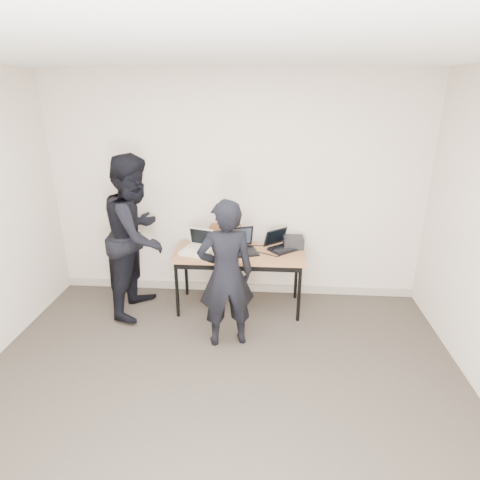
# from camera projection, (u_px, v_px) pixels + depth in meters

# --- Properties ---
(room) EXTENTS (4.60, 4.60, 2.80)m
(room) POSITION_uv_depth(u_px,v_px,m) (208.00, 268.00, 2.70)
(room) COLOR #3D362E
(room) RESTS_ON ground
(desk) EXTENTS (1.50, 0.65, 0.72)m
(desk) POSITION_uv_depth(u_px,v_px,m) (239.00, 257.00, 4.63)
(desk) COLOR #9B653B
(desk) RESTS_ON ground
(laptop_beige) EXTENTS (0.40, 0.39, 0.26)m
(laptop_beige) POSITION_uv_depth(u_px,v_px,m) (197.00, 248.00, 4.60)
(laptop_beige) COLOR beige
(laptop_beige) RESTS_ON desk
(laptop_center) EXTENTS (0.44, 0.43, 0.27)m
(laptop_center) POSITION_uv_depth(u_px,v_px,m) (240.00, 246.00, 4.61)
(laptop_center) COLOR black
(laptop_center) RESTS_ON desk
(laptop_right) EXTENTS (0.42, 0.42, 0.23)m
(laptop_right) POSITION_uv_depth(u_px,v_px,m) (280.00, 245.00, 4.69)
(laptop_right) COLOR black
(laptop_right) RESTS_ON desk
(leather_satchel) EXTENTS (0.37, 0.20, 0.25)m
(leather_satchel) POSITION_uv_depth(u_px,v_px,m) (225.00, 235.00, 4.79)
(leather_satchel) COLOR brown
(leather_satchel) RESTS_ON desk
(tissue) EXTENTS (0.15, 0.12, 0.08)m
(tissue) POSITION_uv_depth(u_px,v_px,m) (228.00, 222.00, 4.74)
(tissue) COLOR white
(tissue) RESTS_ON leather_satchel
(equipment_box) EXTENTS (0.24, 0.21, 0.13)m
(equipment_box) POSITION_uv_depth(u_px,v_px,m) (293.00, 242.00, 4.72)
(equipment_box) COLOR black
(equipment_box) RESTS_ON desk
(power_brick) EXTENTS (0.08, 0.06, 0.03)m
(power_brick) POSITION_uv_depth(u_px,v_px,m) (218.00, 256.00, 4.46)
(power_brick) COLOR black
(power_brick) RESTS_ON desk
(cables) EXTENTS (1.15, 0.41, 0.01)m
(cables) POSITION_uv_depth(u_px,v_px,m) (243.00, 252.00, 4.60)
(cables) COLOR black
(cables) RESTS_ON desk
(person_typist) EXTENTS (0.64, 0.50, 1.54)m
(person_typist) POSITION_uv_depth(u_px,v_px,m) (226.00, 275.00, 3.94)
(person_typist) COLOR black
(person_typist) RESTS_ON ground
(person_observer) EXTENTS (0.79, 0.96, 1.85)m
(person_observer) POSITION_uv_depth(u_px,v_px,m) (137.00, 236.00, 4.53)
(person_observer) COLOR black
(person_observer) RESTS_ON ground
(baseboard) EXTENTS (4.50, 0.03, 0.10)m
(baseboard) POSITION_uv_depth(u_px,v_px,m) (236.00, 287.00, 5.25)
(baseboard) COLOR #A29886
(baseboard) RESTS_ON ground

